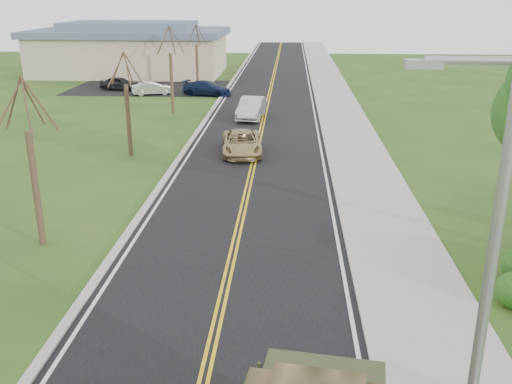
{
  "coord_description": "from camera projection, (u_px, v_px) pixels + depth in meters",
  "views": [
    {
      "loc": [
        1.91,
        -8.48,
        8.66
      ],
      "look_at": [
        0.72,
        11.07,
        1.8
      ],
      "focal_mm": 40.0,
      "sensor_mm": 36.0,
      "label": 1
    }
  ],
  "objects": [
    {
      "name": "bare_tree_a",
      "position": [
        34.0,
        175.0,
        19.92
      ],
      "size": [
        1.93,
        2.26,
        6.08
      ],
      "color": "#38281C",
      "rests_on": "ground"
    },
    {
      "name": "bare_tree_b",
      "position": [
        128.0,
        112.0,
        31.27
      ],
      "size": [
        1.83,
        2.14,
        5.73
      ],
      "color": "#38281C",
      "rests_on": "ground"
    },
    {
      "name": "road",
      "position": [
        268.0,
        100.0,
        48.65
      ],
      "size": [
        8.0,
        120.0,
        0.01
      ],
      "primitive_type": "cube",
      "color": "black",
      "rests_on": "ground"
    },
    {
      "name": "lot_car_dark",
      "position": [
        120.0,
        83.0,
        53.38
      ],
      "size": [
        3.89,
        2.17,
        1.25
      ],
      "primitive_type": "imported",
      "rotation": [
        0.0,
        0.0,
        1.37
      ],
      "color": "black",
      "rests_on": "ground"
    },
    {
      "name": "lot_car_navy",
      "position": [
        207.0,
        88.0,
        50.64
      ],
      "size": [
        4.69,
        2.82,
        1.27
      ],
      "primitive_type": "imported",
      "rotation": [
        0.0,
        0.0,
        1.32
      ],
      "color": "black",
      "rests_on": "ground"
    },
    {
      "name": "bare_tree_d",
      "position": [
        197.0,
        61.0,
        53.86
      ],
      "size": [
        1.88,
        2.2,
        5.91
      ],
      "color": "#38281C",
      "rests_on": "ground"
    },
    {
      "name": "commercial_building",
      "position": [
        131.0,
        49.0,
        63.72
      ],
      "size": [
        25.5,
        21.5,
        5.65
      ],
      "color": "tan",
      "rests_on": "ground"
    },
    {
      "name": "curb_right",
      "position": [
        317.0,
        100.0,
        48.39
      ],
      "size": [
        0.3,
        120.0,
        0.12
      ],
      "primitive_type": "cube",
      "color": "#9E998E",
      "rests_on": "ground"
    },
    {
      "name": "bare_tree_c",
      "position": [
        171.0,
        76.0,
        42.48
      ],
      "size": [
        2.04,
        2.39,
        6.42
      ],
      "color": "#38281C",
      "rests_on": "ground"
    },
    {
      "name": "lot_car_silver",
      "position": [
        152.0,
        88.0,
        50.94
      ],
      "size": [
        3.79,
        2.43,
        1.18
      ],
      "primitive_type": "imported",
      "rotation": [
        0.0,
        0.0,
        1.93
      ],
      "color": "#B2B2B7",
      "rests_on": "ground"
    },
    {
      "name": "street_light",
      "position": [
        481.0,
        284.0,
        8.75
      ],
      "size": [
        1.65,
        0.22,
        8.0
      ],
      "color": "gray",
      "rests_on": "ground"
    },
    {
      "name": "sedan_silver",
      "position": [
        252.0,
        108.0,
        41.27
      ],
      "size": [
        2.04,
        4.73,
        1.51
      ],
      "primitive_type": "imported",
      "rotation": [
        0.0,
        0.0,
        -0.1
      ],
      "color": "#B9B9BE",
      "rests_on": "ground"
    },
    {
      "name": "sidewalk_right",
      "position": [
        338.0,
        100.0,
        48.29
      ],
      "size": [
        3.2,
        120.0,
        0.1
      ],
      "primitive_type": "cube",
      "color": "#9E998E",
      "rests_on": "ground"
    },
    {
      "name": "suv_champagne",
      "position": [
        242.0,
        143.0,
        32.18
      ],
      "size": [
        2.65,
        4.85,
        1.29
      ],
      "primitive_type": "imported",
      "rotation": [
        0.0,
        0.0,
        0.11
      ],
      "color": "tan",
      "rests_on": "ground"
    },
    {
      "name": "curb_left",
      "position": [
        220.0,
        99.0,
        48.87
      ],
      "size": [
        0.3,
        120.0,
        0.1
      ],
      "primitive_type": "cube",
      "color": "#9E998E",
      "rests_on": "ground"
    }
  ]
}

